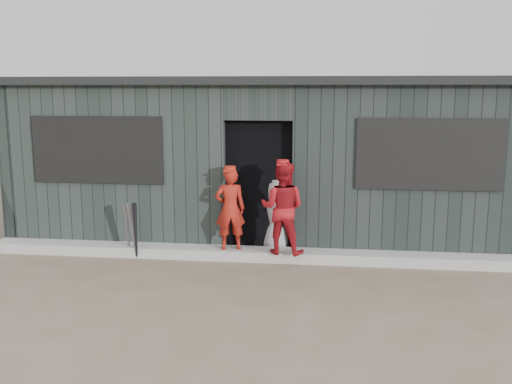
# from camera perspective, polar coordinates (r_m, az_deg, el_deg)

# --- Properties ---
(ground) EXTENTS (80.00, 80.00, 0.00)m
(ground) POSITION_cam_1_polar(r_m,az_deg,el_deg) (6.66, -1.93, -11.31)
(ground) COLOR brown
(ground) RESTS_ON ground
(curb) EXTENTS (8.00, 0.36, 0.15)m
(curb) POSITION_cam_1_polar(r_m,az_deg,el_deg) (8.34, 0.02, -6.24)
(curb) COLOR #A5A5A0
(curb) RESTS_ON ground
(bat_left) EXTENTS (0.10, 0.25, 0.84)m
(bat_left) POSITION_cam_1_polar(r_m,az_deg,el_deg) (8.49, -12.26, -3.76)
(bat_left) COLOR #93929A
(bat_left) RESTS_ON ground
(bat_mid) EXTENTS (0.07, 0.19, 0.82)m
(bat_mid) POSITION_cam_1_polar(r_m,az_deg,el_deg) (8.60, -12.75, -3.67)
(bat_mid) COLOR gray
(bat_mid) RESTS_ON ground
(bat_right) EXTENTS (0.15, 0.28, 0.86)m
(bat_right) POSITION_cam_1_polar(r_m,az_deg,el_deg) (8.37, -11.96, -3.86)
(bat_right) COLOR black
(bat_right) RESTS_ON ground
(player_red_left) EXTENTS (0.49, 0.38, 1.19)m
(player_red_left) POSITION_cam_1_polar(r_m,az_deg,el_deg) (8.20, -2.60, -1.70)
(player_red_left) COLOR maroon
(player_red_left) RESTS_ON curb
(player_red_right) EXTENTS (0.71, 0.59, 1.31)m
(player_red_right) POSITION_cam_1_polar(r_m,az_deg,el_deg) (7.99, 2.66, -1.60)
(player_red_right) COLOR maroon
(player_red_right) RESTS_ON curb
(player_grey_back) EXTENTS (0.59, 0.44, 1.10)m
(player_grey_back) POSITION_cam_1_polar(r_m,az_deg,el_deg) (8.56, 2.06, -2.53)
(player_grey_back) COLOR #A4A4A4
(player_grey_back) RESTS_ON ground
(dugout) EXTENTS (8.30, 3.30, 2.62)m
(dugout) POSITION_cam_1_polar(r_m,az_deg,el_deg) (9.73, 1.23, 3.46)
(dugout) COLOR black
(dugout) RESTS_ON ground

